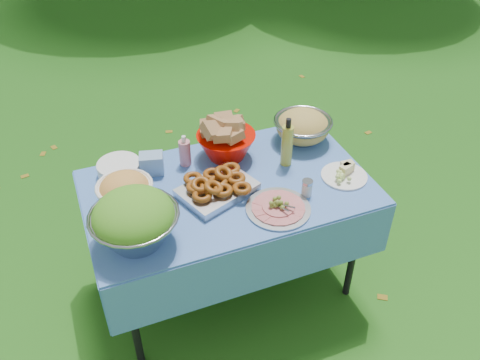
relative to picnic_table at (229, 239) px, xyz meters
name	(u,v)px	position (x,y,z in m)	size (l,w,h in m)	color
ground	(230,283)	(0.00, 0.00, -0.38)	(80.00, 80.00, 0.00)	#0E3D0B
picnic_table	(229,239)	(0.00, 0.00, 0.00)	(1.46, 0.86, 0.76)	#84D2FF
salad_bowl	(134,220)	(-0.52, -0.22, 0.51)	(0.40, 0.40, 0.26)	#9B9FA4
pasta_bowl_white	(125,189)	(-0.51, 0.08, 0.46)	(0.27, 0.27, 0.15)	white
plate_stack	(119,169)	(-0.50, 0.31, 0.42)	(0.23, 0.23, 0.07)	white
wipes_box	(152,164)	(-0.33, 0.26, 0.44)	(0.12, 0.09, 0.11)	#7FA5D0
sanitizer_bottle	(185,150)	(-0.15, 0.27, 0.47)	(0.06, 0.06, 0.18)	#D77C86
bread_bowl	(226,140)	(0.09, 0.26, 0.49)	(0.32, 0.32, 0.22)	#D30C00
pasta_bowl_steel	(303,126)	(0.55, 0.25, 0.47)	(0.33, 0.33, 0.18)	#9B9FA4
fried_tray	(217,186)	(-0.07, -0.03, 0.42)	(0.37, 0.26, 0.09)	silver
charcuterie_platter	(278,204)	(0.16, -0.26, 0.42)	(0.32, 0.32, 0.07)	#A0A3A6
oil_bottle	(287,142)	(0.36, 0.07, 0.52)	(0.06, 0.06, 0.28)	#ADAD35
cheese_plate	(345,172)	(0.60, -0.15, 0.41)	(0.24, 0.24, 0.07)	white
shaker	(307,188)	(0.34, -0.21, 0.43)	(0.06, 0.06, 0.09)	silver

